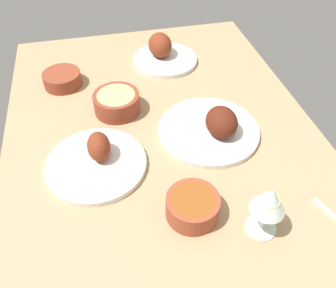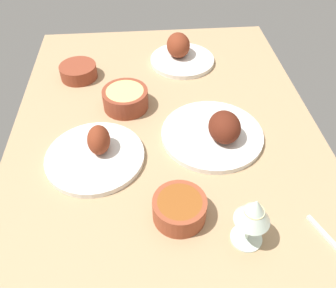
# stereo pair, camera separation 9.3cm
# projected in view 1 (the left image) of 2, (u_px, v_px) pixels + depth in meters

# --- Properties ---
(dining_table) EXTENTS (1.40, 0.90, 0.04)m
(dining_table) POSITION_uv_depth(u_px,v_px,m) (168.00, 154.00, 0.97)
(dining_table) COLOR tan
(dining_table) RESTS_ON ground
(plate_far_side) EXTENTS (0.29, 0.29, 0.09)m
(plate_far_side) POSITION_uv_depth(u_px,v_px,m) (213.00, 127.00, 0.99)
(plate_far_side) COLOR silver
(plate_far_side) RESTS_ON dining_table
(plate_near_viewer) EXTENTS (0.26, 0.26, 0.09)m
(plate_near_viewer) POSITION_uv_depth(u_px,v_px,m) (97.00, 160.00, 0.91)
(plate_near_viewer) COLOR silver
(plate_near_viewer) RESTS_ON dining_table
(plate_center_main) EXTENTS (0.23, 0.23, 0.10)m
(plate_center_main) POSITION_uv_depth(u_px,v_px,m) (163.00, 53.00, 1.27)
(plate_center_main) COLOR silver
(plate_center_main) RESTS_ON dining_table
(bowl_pasta) EXTENTS (0.14, 0.14, 0.06)m
(bowl_pasta) POSITION_uv_depth(u_px,v_px,m) (117.00, 102.00, 1.06)
(bowl_pasta) COLOR brown
(bowl_pasta) RESTS_ON dining_table
(bowl_soup) EXTENTS (0.12, 0.12, 0.06)m
(bowl_soup) POSITION_uv_depth(u_px,v_px,m) (193.00, 206.00, 0.79)
(bowl_soup) COLOR brown
(bowl_soup) RESTS_ON dining_table
(bowl_cream) EXTENTS (0.12, 0.12, 0.05)m
(bowl_cream) POSITION_uv_depth(u_px,v_px,m) (62.00, 78.00, 1.16)
(bowl_cream) COLOR brown
(bowl_cream) RESTS_ON dining_table
(wine_glass) EXTENTS (0.08, 0.08, 0.14)m
(wine_glass) POSITION_uv_depth(u_px,v_px,m) (269.00, 202.00, 0.71)
(wine_glass) COLOR silver
(wine_glass) RESTS_ON dining_table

